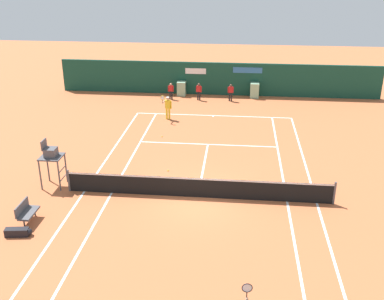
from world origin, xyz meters
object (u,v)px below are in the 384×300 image
Objects in this scene: umpire_chair at (51,156)px; tennis_ball_near_service_line at (162,136)px; player_on_baseline at (168,106)px; equipment_bag at (19,232)px; ball_kid_left_post at (199,90)px; tennis_ball_mid_court at (168,170)px; player_bench at (26,211)px; ball_kid_right_post at (171,90)px; ball_kid_centre_post at (231,91)px.

umpire_chair is 34.29× the size of tennis_ball_near_service_line.
umpire_chair is at bearing 73.80° from player_on_baseline.
umpire_chair is 4.50m from equipment_bag.
ball_kid_left_post is 12.74m from tennis_ball_mid_court.
ball_kid_left_post reaches higher than player_bench.
ball_kid_right_post reaches higher than player_bench.
umpire_chair is at bearing 78.44° from ball_kid_left_post.
player_on_baseline is 4.98m from ball_kid_left_post.
umpire_chair is 3.42m from player_bench.
tennis_ball_near_service_line is at bearing 88.21° from ball_kid_left_post.
tennis_ball_mid_court is (5.13, 2.15, -1.52)m from umpire_chair.
equipment_bag reaches higher than tennis_ball_mid_court.
ball_kid_centre_post is at bearing 151.79° from umpire_chair.
equipment_bag is (0.13, -1.01, -0.35)m from player_bench.
player_bench reaches higher than tennis_ball_near_service_line.
equipment_bag is (0.26, -4.27, -1.39)m from umpire_chair.
player_on_baseline is at bearing 93.66° from ball_kid_right_post.
tennis_ball_mid_court is (4.88, 6.41, -0.13)m from equipment_bag.
tennis_ball_near_service_line is (3.92, 10.12, -0.47)m from player_bench.
umpire_chair is 2.02× the size of player_bench.
player_on_baseline reaches higher than ball_kid_centre_post.
player_bench is at bearing 82.27° from ball_kid_left_post.
ball_kid_right_post is at bearing 94.46° from tennis_ball_near_service_line.
player_bench reaches higher than tennis_ball_mid_court.
ball_kid_centre_post reaches higher than tennis_ball_mid_court.
ball_kid_right_post is at bearing 167.03° from umpire_chair.
ball_kid_centre_post reaches higher than ball_kid_left_post.
equipment_bag is 0.59× the size of player_on_baseline.
umpire_chair reaches higher than player_on_baseline.
player_on_baseline is at bearing 75.82° from equipment_bag.
ball_kid_right_post is at bearing -5.22° from ball_kid_centre_post.
ball_kid_centre_post reaches higher than player_bench.
ball_kid_centre_post is (4.07, 4.69, -0.18)m from player_on_baseline.
player_bench is at bearing 79.08° from player_on_baseline.
ball_kid_right_post is (3.42, 14.86, -0.82)m from umpire_chair.
ball_kid_left_post is at bearing 163.28° from player_bench.
tennis_ball_near_service_line is (-1.52, -8.00, -0.72)m from ball_kid_left_post.
player_bench is at bearing -132.82° from tennis_ball_mid_court.
tennis_ball_mid_court is at bearing 137.18° from player_bench.
ball_kid_right_post is 2.14m from ball_kid_left_post.
player_on_baseline reaches higher than tennis_ball_near_service_line.
ball_kid_centre_post is (4.55, 0.00, 0.03)m from ball_kid_right_post.
umpire_chair reaches higher than tennis_ball_near_service_line.
equipment_bag is at bearing 7.46° from player_bench.
tennis_ball_near_service_line is at bearing 149.48° from umpire_chair.
tennis_ball_mid_court is (-0.43, -12.71, -0.72)m from ball_kid_left_post.
umpire_chair is 5.77m from tennis_ball_mid_court.
tennis_ball_mid_court is (1.09, -4.71, 0.00)m from tennis_ball_near_service_line.
player_on_baseline is at bearing 164.28° from player_bench.
ball_kid_centre_post is at bearing 177.79° from ball_kid_right_post.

